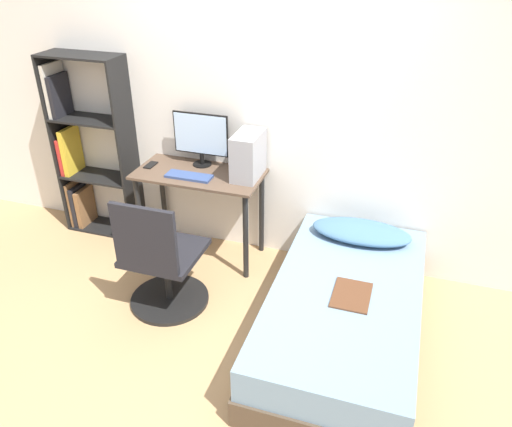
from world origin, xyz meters
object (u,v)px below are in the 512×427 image
bookshelf (84,154)px  monitor (201,136)px  office_chair (162,267)px  pc_tower (248,155)px  keyboard (189,176)px  bed (344,314)px

bookshelf → monitor: size_ratio=3.43×
office_chair → pc_tower: pc_tower is taller
bookshelf → keyboard: bearing=-10.7°
bed → monitor: monitor is taller
pc_tower → bookshelf: bearing=178.2°
bookshelf → monitor: bookshelf is taller
keyboard → pc_tower: pc_tower is taller
bed → pc_tower: pc_tower is taller
pc_tower → bed: bearing=-38.0°
bed → pc_tower: bearing=142.0°
bookshelf → office_chair: (1.17, -0.85, -0.40)m
bookshelf → bed: size_ratio=0.88×
bookshelf → pc_tower: bearing=-1.8°
office_chair → bed: bearing=3.4°
bookshelf → keyboard: bookshelf is taller
bookshelf → office_chair: size_ratio=1.72×
office_chair → bed: 1.33m
keyboard → pc_tower: 0.50m
bed → keyboard: (-1.37, 0.56, 0.58)m
bed → monitor: (-1.37, 0.82, 0.82)m
monitor → keyboard: bearing=-90.4°
office_chair → monitor: (-0.05, 0.90, 0.67)m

